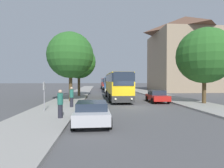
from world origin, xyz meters
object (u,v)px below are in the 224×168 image
object	(u,v)px
parked_car_right_near	(157,96)
bus_stop_sign	(44,93)
tree_left_near	(70,55)
tree_right_near	(204,56)
pedestrian_waiting_far	(72,97)
bus_rear	(106,83)
tree_left_far	(79,62)
parked_car_left_curb	(92,112)
bus_front	(117,86)
bus_middle	(110,84)
pedestrian_waiting_near	(60,104)

from	to	relation	value
parked_car_right_near	bus_stop_sign	bearing A→B (deg)	29.70
tree_left_near	tree_right_near	xyz separation A→B (m)	(14.48, -3.09, -0.32)
pedestrian_waiting_far	bus_rear	bearing A→B (deg)	-27.04
tree_left_near	tree_left_far	xyz separation A→B (m)	(0.23, 6.95, -0.00)
bus_stop_sign	tree_right_near	xyz separation A→B (m)	(15.55, 3.50, 3.60)
bus_stop_sign	pedestrian_waiting_far	distance (m)	2.70
bus_rear	tree_right_near	size ratio (longest dim) A/B	1.39
parked_car_left_curb	bus_stop_sign	distance (m)	5.59
parked_car_left_curb	parked_car_right_near	xyz separation A→B (m)	(7.32, 9.71, 0.02)
bus_rear	parked_car_left_curb	world-z (taller)	bus_rear
tree_right_near	bus_rear	bearing A→B (deg)	103.94
tree_right_near	bus_front	bearing A→B (deg)	145.75
bus_middle	parked_car_left_curb	xyz separation A→B (m)	(-3.09, -29.05, -1.01)
bus_middle	tree_left_far	bearing A→B (deg)	-115.20
tree_left_far	bus_stop_sign	bearing A→B (deg)	-95.47
bus_stop_sign	pedestrian_waiting_far	xyz separation A→B (m)	(1.86, 1.90, -0.52)
pedestrian_waiting_near	bus_rear	bearing A→B (deg)	-110.53
bus_middle	parked_car_right_near	world-z (taller)	bus_middle
pedestrian_waiting_far	tree_right_near	size ratio (longest dim) A/B	0.23
parked_car_right_near	tree_left_near	size ratio (longest dim) A/B	0.50
bus_middle	tree_left_far	world-z (taller)	tree_left_far
pedestrian_waiting_near	tree_right_near	distance (m)	15.63
bus_middle	tree_left_near	world-z (taller)	tree_left_near
bus_rear	tree_left_far	distance (m)	26.36
bus_front	bus_stop_sign	distance (m)	11.66
bus_middle	bus_stop_sign	bearing A→B (deg)	-104.59
parked_car_right_near	pedestrian_waiting_far	size ratio (longest dim) A/B	2.21
parked_car_right_near	tree_right_near	bearing A→B (deg)	154.51
bus_front	pedestrian_waiting_near	world-z (taller)	bus_front
parked_car_right_near	pedestrian_waiting_far	world-z (taller)	pedestrian_waiting_far
parked_car_right_near	bus_stop_sign	xyz separation A→B (m)	(-11.21, -5.80, 0.86)
bus_rear	pedestrian_waiting_far	world-z (taller)	bus_rear
parked_car_right_near	bus_stop_sign	world-z (taller)	bus_stop_sign
bus_middle	pedestrian_waiting_near	world-z (taller)	bus_middle
bus_middle	parked_car_left_curb	size ratio (longest dim) A/B	2.78
bus_rear	parked_car_right_near	world-z (taller)	bus_rear
parked_car_right_near	pedestrian_waiting_near	distance (m)	12.69
bus_stop_sign	tree_right_near	world-z (taller)	tree_right_near
bus_rear	tree_left_near	size ratio (longest dim) A/B	1.38
parked_car_left_curb	bus_stop_sign	bearing A→B (deg)	133.65
tree_left_far	pedestrian_waiting_far	bearing A→B (deg)	-87.23
pedestrian_waiting_near	pedestrian_waiting_far	size ratio (longest dim) A/B	0.99
bus_middle	pedestrian_waiting_far	world-z (taller)	bus_middle
bus_middle	tree_left_far	distance (m)	13.45
bus_stop_sign	pedestrian_waiting_near	size ratio (longest dim) A/B	1.27
parked_car_right_near	parked_car_left_curb	bearing A→B (deg)	55.34
pedestrian_waiting_near	pedestrian_waiting_far	world-z (taller)	pedestrian_waiting_far
pedestrian_waiting_near	pedestrian_waiting_far	distance (m)	4.63
bus_rear	pedestrian_waiting_near	xyz separation A→B (m)	(-4.90, -41.80, -0.63)
parked_car_left_curb	bus_middle	bearing A→B (deg)	82.79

